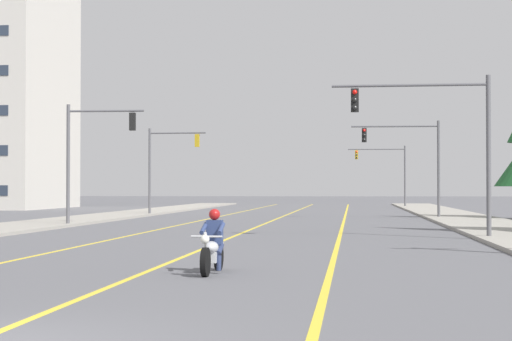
{
  "coord_description": "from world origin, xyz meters",
  "views": [
    {
      "loc": [
        4.65,
        -10.42,
        1.93
      ],
      "look_at": [
        0.6,
        26.77,
        2.68
      ],
      "focal_mm": 62.21,
      "sensor_mm": 36.0,
      "label": 1
    }
  ],
  "objects_px": {
    "motorcycle_with_rider": "(213,247)",
    "traffic_signal_mid_right": "(413,153)",
    "traffic_signal_near_right": "(441,129)",
    "traffic_signal_near_left": "(90,147)",
    "traffic_signal_mid_left": "(166,158)",
    "traffic_signal_far_right": "(388,166)"
  },
  "relations": [
    {
      "from": "motorcycle_with_rider",
      "to": "traffic_signal_mid_right",
      "type": "xyz_separation_m",
      "value": [
        6.95,
        36.78,
        3.55
      ]
    },
    {
      "from": "traffic_signal_near_right",
      "to": "traffic_signal_mid_right",
      "type": "xyz_separation_m",
      "value": [
        0.44,
        22.65,
        -0.02
      ]
    },
    {
      "from": "traffic_signal_near_left",
      "to": "traffic_signal_mid_right",
      "type": "relative_size",
      "value": 1.0
    },
    {
      "from": "motorcycle_with_rider",
      "to": "traffic_signal_mid_left",
      "type": "xyz_separation_m",
      "value": [
        -10.07,
        41.96,
        3.47
      ]
    },
    {
      "from": "motorcycle_with_rider",
      "to": "traffic_signal_mid_right",
      "type": "distance_m",
      "value": 37.6
    },
    {
      "from": "traffic_signal_mid_right",
      "to": "traffic_signal_near_right",
      "type": "bearing_deg",
      "value": -91.12
    },
    {
      "from": "traffic_signal_far_right",
      "to": "traffic_signal_near_right",
      "type": "bearing_deg",
      "value": -90.22
    },
    {
      "from": "motorcycle_with_rider",
      "to": "traffic_signal_near_left",
      "type": "xyz_separation_m",
      "value": [
        -10.12,
        23.83,
        3.46
      ]
    },
    {
      "from": "motorcycle_with_rider",
      "to": "traffic_signal_mid_left",
      "type": "bearing_deg",
      "value": 103.49
    },
    {
      "from": "traffic_signal_far_right",
      "to": "traffic_signal_near_left",
      "type": "bearing_deg",
      "value": -110.04
    },
    {
      "from": "traffic_signal_near_right",
      "to": "traffic_signal_mid_left",
      "type": "xyz_separation_m",
      "value": [
        -16.57,
        27.83,
        -0.11
      ]
    },
    {
      "from": "traffic_signal_near_right",
      "to": "traffic_signal_mid_right",
      "type": "relative_size",
      "value": 1.0
    },
    {
      "from": "traffic_signal_far_right",
      "to": "traffic_signal_mid_right",
      "type": "bearing_deg",
      "value": -89.6
    },
    {
      "from": "traffic_signal_near_right",
      "to": "traffic_signal_far_right",
      "type": "relative_size",
      "value": 1.0
    },
    {
      "from": "traffic_signal_near_left",
      "to": "motorcycle_with_rider",
      "type": "bearing_deg",
      "value": -66.99
    },
    {
      "from": "traffic_signal_mid_right",
      "to": "traffic_signal_mid_left",
      "type": "relative_size",
      "value": 1.0
    },
    {
      "from": "traffic_signal_mid_right",
      "to": "traffic_signal_mid_left",
      "type": "xyz_separation_m",
      "value": [
        -17.01,
        5.18,
        -0.09
      ]
    },
    {
      "from": "traffic_signal_near_right",
      "to": "traffic_signal_far_right",
      "type": "bearing_deg",
      "value": 89.78
    },
    {
      "from": "traffic_signal_near_left",
      "to": "traffic_signal_mid_left",
      "type": "xyz_separation_m",
      "value": [
        0.05,
        18.13,
        0.01
      ]
    },
    {
      "from": "traffic_signal_mid_left",
      "to": "traffic_signal_far_right",
      "type": "distance_m",
      "value": 32.66
    },
    {
      "from": "traffic_signal_mid_right",
      "to": "traffic_signal_mid_left",
      "type": "bearing_deg",
      "value": 163.06
    },
    {
      "from": "traffic_signal_near_left",
      "to": "traffic_signal_mid_left",
      "type": "distance_m",
      "value": 18.13
    }
  ]
}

